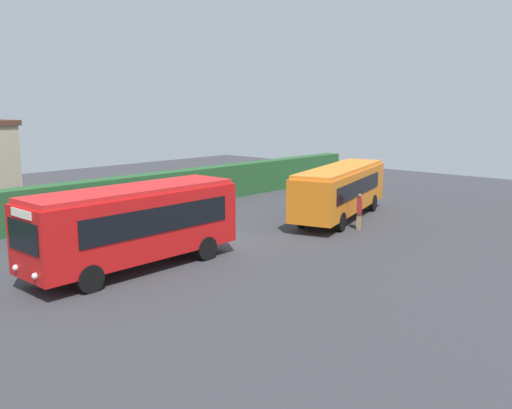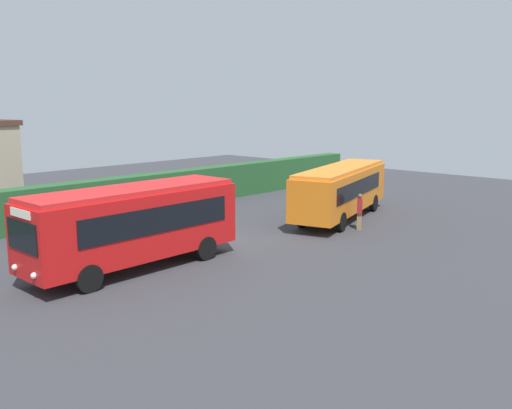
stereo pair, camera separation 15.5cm
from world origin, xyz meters
The scene contains 8 objects.
ground_plane centered at (0.00, 0.00, 0.00)m, with size 64.00×64.00×0.00m, color #38383D.
bus_red centered at (-5.21, -0.77, 1.87)m, with size 8.97×2.66×3.26m.
bus_orange centered at (8.39, -1.24, 1.72)m, with size 10.17×4.93×2.95m.
person_left centered at (-6.95, 2.14, 1.03)m, with size 0.27×0.49×1.94m.
person_center centered at (6.76, -3.52, 0.99)m, with size 0.52×0.46×1.88m.
person_right centered at (7.19, 1.26, 0.85)m, with size 0.39×0.51×1.63m.
hedge_row centered at (0.00, 8.67, 1.12)m, with size 44.00×1.18×2.24m, color #26552B.
traffic_cone centered at (13.21, 2.70, 0.30)m, with size 0.36×0.36×0.60m, color orange.
Camera 1 is at (-17.51, -18.49, 6.43)m, focal length 38.76 mm.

